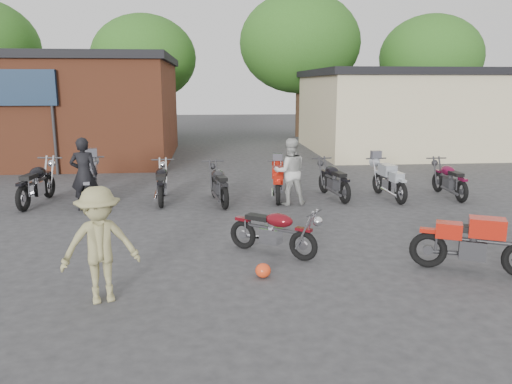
{
  "coord_description": "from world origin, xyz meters",
  "views": [
    {
      "loc": [
        -1.36,
        -7.92,
        3.11
      ],
      "look_at": [
        -0.42,
        2.24,
        0.9
      ],
      "focal_mm": 35.0,
      "sensor_mm": 36.0,
      "label": 1
    }
  ],
  "objects": [
    {
      "name": "row_bike_0",
      "position": [
        -5.92,
        5.42,
        0.62
      ],
      "size": [
        0.91,
        2.19,
        1.24
      ],
      "primitive_type": null,
      "rotation": [
        0.0,
        0.0,
        1.47
      ],
      "color": "black",
      "rests_on": "ground"
    },
    {
      "name": "stucco_building",
      "position": [
        8.5,
        15.0,
        1.75
      ],
      "size": [
        10.0,
        8.0,
        3.5
      ],
      "primitive_type": "cube",
      "color": "tan",
      "rests_on": "ground"
    },
    {
      "name": "helmet",
      "position": [
        -0.53,
        -0.25,
        0.12
      ],
      "size": [
        0.32,
        0.32,
        0.24
      ],
      "primitive_type": "ellipsoid",
      "rotation": [
        0.0,
        0.0,
        0.25
      ],
      "color": "red",
      "rests_on": "ground"
    },
    {
      "name": "ground",
      "position": [
        0.0,
        0.0,
        0.0
      ],
      "size": [
        90.0,
        90.0,
        0.0
      ],
      "primitive_type": "plane",
      "color": "#303032"
    },
    {
      "name": "row_bike_1",
      "position": [
        -4.55,
        5.42,
        0.62
      ],
      "size": [
        1.01,
        2.22,
        1.24
      ],
      "primitive_type": null,
      "rotation": [
        0.0,
        0.0,
        1.71
      ],
      "color": "gray",
      "rests_on": "ground"
    },
    {
      "name": "person_tan",
      "position": [
        -2.96,
        -0.93,
        0.85
      ],
      "size": [
        1.24,
        0.93,
        1.71
      ],
      "primitive_type": "imported",
      "rotation": [
        0.0,
        0.0,
        0.3
      ],
      "color": "#8C8656",
      "rests_on": "ground"
    },
    {
      "name": "row_bike_3",
      "position": [
        -1.14,
        5.1,
        0.57
      ],
      "size": [
        0.97,
        2.03,
        1.13
      ],
      "primitive_type": null,
      "rotation": [
        0.0,
        0.0,
        1.74
      ],
      "color": "black",
      "rests_on": "ground"
    },
    {
      "name": "person_dark",
      "position": [
        -4.5,
        4.65,
        0.92
      ],
      "size": [
        0.67,
        0.44,
        1.84
      ],
      "primitive_type": "imported",
      "rotation": [
        0.0,
        0.0,
        3.14
      ],
      "color": "black",
      "rests_on": "ground"
    },
    {
      "name": "vintage_motorcycle",
      "position": [
        -0.21,
        0.84,
        0.52
      ],
      "size": [
        1.77,
        1.54,
        1.03
      ],
      "primitive_type": null,
      "rotation": [
        0.0,
        0.0,
        -0.64
      ],
      "color": "#5B0B12",
      "rests_on": "ground"
    },
    {
      "name": "tree_3",
      "position": [
        12.0,
        22.0,
        3.8
      ],
      "size": [
        6.08,
        6.08,
        7.6
      ],
      "primitive_type": null,
      "color": "#244A13",
      "rests_on": "ground"
    },
    {
      "name": "sportbike",
      "position": [
        3.04,
        -0.38,
        0.58
      ],
      "size": [
        2.09,
        1.45,
        1.16
      ],
      "primitive_type": null,
      "rotation": [
        0.0,
        0.0,
        -0.44
      ],
      "color": "red",
      "rests_on": "ground"
    },
    {
      "name": "row_bike_7",
      "position": [
        5.31,
        5.25,
        0.55
      ],
      "size": [
        0.65,
        1.91,
        1.1
      ],
      "primitive_type": null,
      "rotation": [
        0.0,
        0.0,
        1.58
      ],
      "color": "#580B28",
      "rests_on": "ground"
    },
    {
      "name": "tree_2",
      "position": [
        4.0,
        22.0,
        4.4
      ],
      "size": [
        7.04,
        7.04,
        8.8
      ],
      "primitive_type": null,
      "color": "#244A13",
      "rests_on": "ground"
    },
    {
      "name": "row_bike_2",
      "position": [
        -2.66,
        5.42,
        0.57
      ],
      "size": [
        0.74,
        2.0,
        1.14
      ],
      "primitive_type": null,
      "rotation": [
        0.0,
        0.0,
        1.62
      ],
      "color": "black",
      "rests_on": "ground"
    },
    {
      "name": "row_bike_4",
      "position": [
        0.48,
        5.39,
        0.53
      ],
      "size": [
        0.83,
        1.9,
        1.07
      ],
      "primitive_type": null,
      "rotation": [
        0.0,
        0.0,
        1.45
      ],
      "color": "#AA1B0E",
      "rests_on": "ground"
    },
    {
      "name": "brick_building",
      "position": [
        -9.0,
        14.0,
        2.0
      ],
      "size": [
        12.0,
        8.0,
        4.0
      ],
      "primitive_type": "cube",
      "color": "brown",
      "rests_on": "ground"
    },
    {
      "name": "row_bike_6",
      "position": [
        3.55,
        5.21,
        0.56
      ],
      "size": [
        0.83,
        1.99,
        1.13
      ],
      "primitive_type": null,
      "rotation": [
        0.0,
        0.0,
        1.67
      ],
      "color": "#9CA3AB",
      "rests_on": "ground"
    },
    {
      "name": "tree_1",
      "position": [
        -5.0,
        22.0,
        3.7
      ],
      "size": [
        5.92,
        5.92,
        7.4
      ],
      "primitive_type": null,
      "color": "#244A13",
      "rests_on": "ground"
    },
    {
      "name": "person_light",
      "position": [
        0.71,
        4.77,
        0.87
      ],
      "size": [
        0.87,
        0.69,
        1.75
      ],
      "primitive_type": "imported",
      "rotation": [
        0.0,
        0.0,
        3.18
      ],
      "color": "#AEAFAA",
      "rests_on": "ground"
    },
    {
      "name": "row_bike_5",
      "position": [
        2.05,
        5.42,
        0.56
      ],
      "size": [
        0.96,
        2.02,
        1.12
      ],
      "primitive_type": null,
      "rotation": [
        0.0,
        0.0,
        1.75
      ],
      "color": "black",
      "rests_on": "ground"
    }
  ]
}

